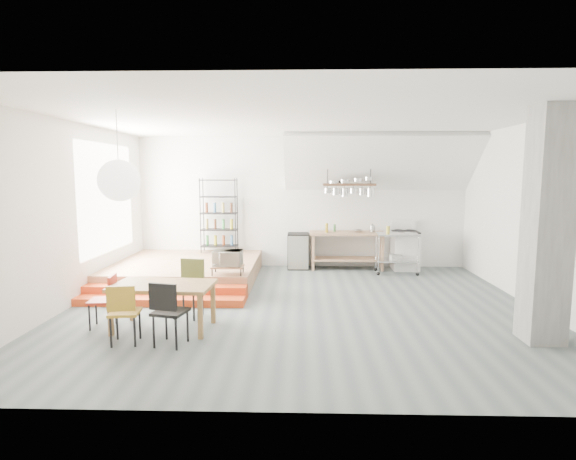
{
  "coord_description": "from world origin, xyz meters",
  "views": [
    {
      "loc": [
        -0.01,
        -7.58,
        2.29
      ],
      "look_at": [
        -0.26,
        0.8,
        1.25
      ],
      "focal_mm": 28.0,
      "sensor_mm": 36.0,
      "label": 1
    }
  ],
  "objects_px": {
    "dining_table": "(163,289)",
    "rolling_cart": "(397,247)",
    "stove": "(405,250)",
    "mini_fridge": "(298,251)"
  },
  "relations": [
    {
      "from": "dining_table",
      "to": "rolling_cart",
      "type": "height_order",
      "value": "rolling_cart"
    },
    {
      "from": "stove",
      "to": "mini_fridge",
      "type": "bearing_deg",
      "value": 179.02
    },
    {
      "from": "mini_fridge",
      "to": "dining_table",
      "type": "bearing_deg",
      "value": -114.05
    },
    {
      "from": "dining_table",
      "to": "mini_fridge",
      "type": "xyz_separation_m",
      "value": [
        1.96,
        4.39,
        -0.18
      ]
    },
    {
      "from": "stove",
      "to": "mini_fridge",
      "type": "relative_size",
      "value": 1.36
    },
    {
      "from": "stove",
      "to": "dining_table",
      "type": "xyz_separation_m",
      "value": [
        -4.54,
        -4.35,
        0.13
      ]
    },
    {
      "from": "dining_table",
      "to": "mini_fridge",
      "type": "distance_m",
      "value": 4.82
    },
    {
      "from": "stove",
      "to": "rolling_cart",
      "type": "bearing_deg",
      "value": -123.41
    },
    {
      "from": "stove",
      "to": "rolling_cart",
      "type": "relative_size",
      "value": 1.2
    },
    {
      "from": "dining_table",
      "to": "rolling_cart",
      "type": "distance_m",
      "value": 5.76
    }
  ]
}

